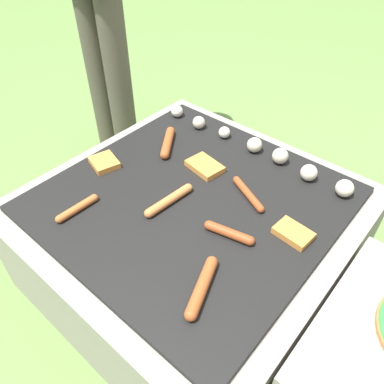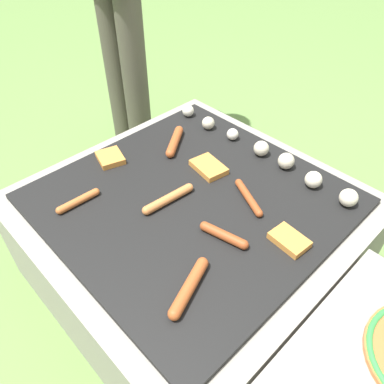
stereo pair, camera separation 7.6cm
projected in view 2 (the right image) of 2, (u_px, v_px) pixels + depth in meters
The scene contains 12 objects.
ground_plane at pixel (192, 274), 1.39m from camera, with size 14.00×14.00×0.00m, color #608442.
grill at pixel (192, 240), 1.27m from camera, with size 0.92×0.92×0.39m.
sausage_front_left at pixel (168, 199), 1.11m from camera, with size 0.04×0.18×0.03m.
sausage_mid_right at pixel (189, 287), 0.88m from camera, with size 0.08×0.17×0.03m.
sausage_mid_left at pixel (175, 141), 1.33m from camera, with size 0.12×0.15×0.03m.
sausage_front_center at pixel (78, 201), 1.10m from camera, with size 0.03×0.14×0.02m.
sausage_back_left at pixel (224, 235), 1.00m from camera, with size 0.14×0.05×0.03m.
sausage_front_right at pixel (248, 197), 1.12m from camera, with size 0.15×0.08×0.02m.
bread_slice_right at pixel (110, 158), 1.26m from camera, with size 0.11×0.10×0.02m.
bread_slice_center at pixel (209, 167), 1.23m from camera, with size 0.13×0.10×0.02m.
bread_slice_left at pixel (289, 240), 0.99m from camera, with size 0.10×0.08×0.02m.
mushroom_row at pixel (268, 153), 1.26m from camera, with size 0.74×0.07×0.05m.
Camera 2 is at (0.60, -0.58, 1.16)m, focal length 35.00 mm.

